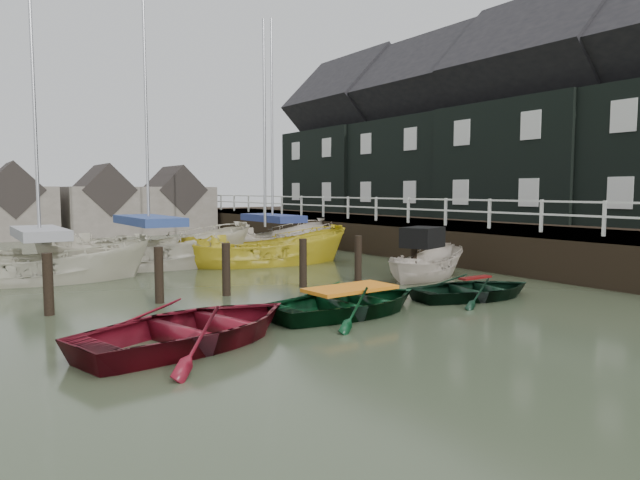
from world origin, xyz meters
TOP-DOWN VIEW (x-y plane):
  - ground at (0.00, 0.00)m, footprint 120.00×120.00m
  - pier at (9.48, 10.00)m, footprint 3.04×32.00m
  - land_strip at (15.00, 10.00)m, footprint 14.00×38.00m
  - quay_houses at (14.99, 8.66)m, footprint 6.52×28.14m
  - mooring_pilings at (-1.11, 3.00)m, footprint 13.72×0.22m
  - far_sheds at (0.83, 26.00)m, footprint 14.00×4.08m
  - rowboat_red at (-3.68, -1.11)m, footprint 5.16×4.27m
  - rowboat_green at (0.18, -0.64)m, footprint 4.16×3.07m
  - rowboat_dkgreen at (4.02, -0.90)m, footprint 3.91×3.09m
  - motorboat at (5.41, 2.32)m, footprint 4.24×2.73m
  - sailboat_a at (-4.93, 8.31)m, footprint 6.81×3.76m
  - sailboat_b at (-1.18, 9.65)m, footprint 7.87×4.30m
  - sailboat_c at (2.79, 8.23)m, footprint 6.98×3.76m
  - sailboat_d at (4.89, 11.43)m, footprint 7.02×3.37m

SIDE VIEW (x-z plane):
  - ground at x=0.00m, z-range 0.00..0.00m
  - land_strip at x=15.00m, z-range -0.75..0.75m
  - rowboat_red at x=-3.68m, z-range -0.46..0.46m
  - rowboat_green at x=0.18m, z-range -0.42..0.42m
  - rowboat_dkgreen at x=4.02m, z-range -0.36..0.36m
  - sailboat_c at x=2.79m, z-range -5.15..5.17m
  - sailboat_b at x=-1.18m, z-range -5.95..6.07m
  - sailboat_d at x=4.89m, z-range -5.69..5.81m
  - sailboat_a at x=-4.93m, z-range -5.41..5.53m
  - motorboat at x=5.41m, z-range -1.08..1.30m
  - mooring_pilings at x=-1.11m, z-range -0.40..1.40m
  - pier at x=9.48m, z-range -0.64..2.06m
  - far_sheds at x=0.83m, z-range -0.34..4.06m
  - quay_houses at x=14.99m, z-range 0.68..10.68m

